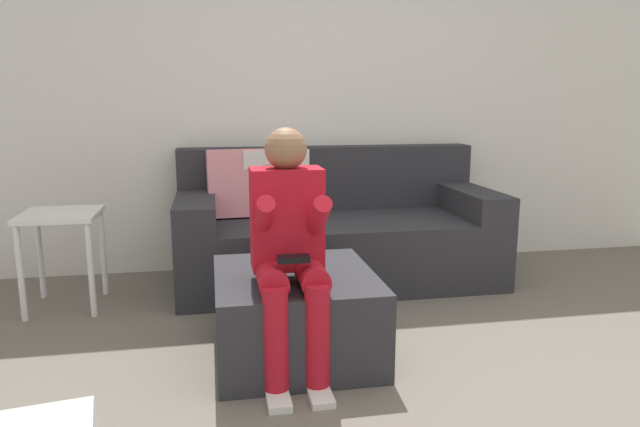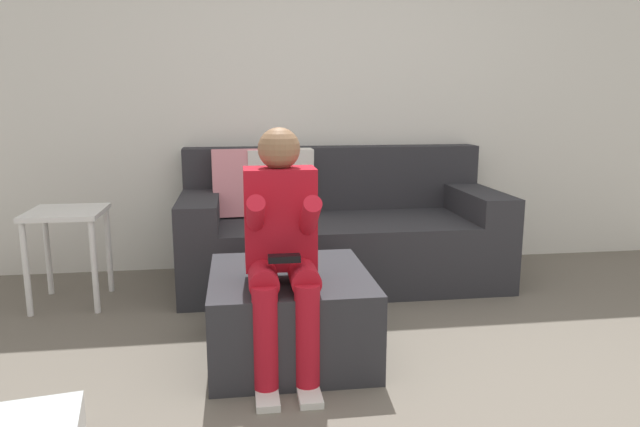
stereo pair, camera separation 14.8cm
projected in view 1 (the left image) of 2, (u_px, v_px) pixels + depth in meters
The scene contains 6 objects.
ground_plane at pixel (444, 417), 2.36m from camera, with size 7.39×7.39×0.00m, color #6B6359.
wall_back at pixel (329, 95), 4.39m from camera, with size 5.69×0.10×2.60m, color silver.
couch_sectional at pixel (332, 232), 4.12m from camera, with size 2.19×0.96×0.93m.
ottoman at pixel (295, 314), 2.91m from camera, with size 0.78×0.83×0.42m, color #2D2D33.
person_seated at pixel (289, 243), 2.63m from camera, with size 0.33×0.56×1.14m.
side_table at pixel (62, 230), 3.52m from camera, with size 0.44×0.46×0.60m.
Camera 1 is at (-0.90, -2.02, 1.27)m, focal length 32.67 mm.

